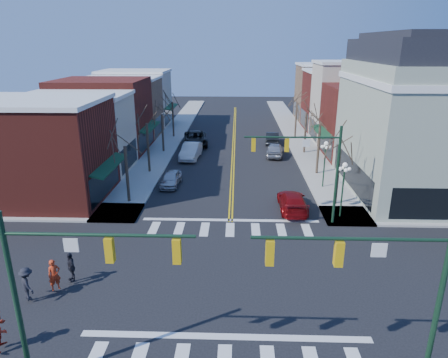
# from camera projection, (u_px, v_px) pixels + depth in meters

# --- Properties ---
(ground) EXTENTS (160.00, 160.00, 0.00)m
(ground) POSITION_uv_depth(u_px,v_px,m) (228.00, 279.00, 22.18)
(ground) COLOR black
(ground) RESTS_ON ground
(sidewalk_left) EXTENTS (3.50, 70.00, 0.15)m
(sidewalk_left) POSITION_uv_depth(u_px,v_px,m) (148.00, 169.00, 41.35)
(sidewalk_left) COLOR #9E9B93
(sidewalk_left) RESTS_ON ground
(sidewalk_right) EXTENTS (3.50, 70.00, 0.15)m
(sidewalk_right) POSITION_uv_depth(u_px,v_px,m) (318.00, 171.00, 40.80)
(sidewalk_right) COLOR #9E9B93
(sidewalk_right) RESTS_ON ground
(bldg_left_brick_a) EXTENTS (10.00, 8.50, 8.00)m
(bldg_left_brick_a) POSITION_uv_depth(u_px,v_px,m) (42.00, 152.00, 32.49)
(bldg_left_brick_a) COLOR maroon
(bldg_left_brick_a) RESTS_ON ground
(bldg_left_stucco_a) EXTENTS (10.00, 7.00, 7.50)m
(bldg_left_stucco_a) POSITION_uv_depth(u_px,v_px,m) (78.00, 135.00, 39.90)
(bldg_left_stucco_a) COLOR #BDB19C
(bldg_left_stucco_a) RESTS_ON ground
(bldg_left_brick_b) EXTENTS (10.00, 9.00, 8.50)m
(bldg_left_brick_b) POSITION_uv_depth(u_px,v_px,m) (103.00, 116.00, 47.31)
(bldg_left_brick_b) COLOR maroon
(bldg_left_brick_b) RESTS_ON ground
(bldg_left_tan) EXTENTS (10.00, 7.50, 7.80)m
(bldg_left_tan) POSITION_uv_depth(u_px,v_px,m) (123.00, 108.00, 55.22)
(bldg_left_tan) COLOR #936F51
(bldg_left_tan) RESTS_ON ground
(bldg_left_stucco_b) EXTENTS (10.00, 8.00, 8.20)m
(bldg_left_stucco_b) POSITION_uv_depth(u_px,v_px,m) (136.00, 99.00, 62.49)
(bldg_left_stucco_b) COLOR #BDB19C
(bldg_left_stucco_b) RESTS_ON ground
(bldg_right_brick_a) EXTENTS (10.00, 8.50, 8.00)m
(bldg_right_brick_a) POSITION_uv_depth(u_px,v_px,m) (371.00, 122.00, 44.75)
(bldg_right_brick_a) COLOR maroon
(bldg_right_brick_a) RESTS_ON ground
(bldg_right_stucco) EXTENTS (10.00, 7.00, 10.00)m
(bldg_right_stucco) POSITION_uv_depth(u_px,v_px,m) (354.00, 104.00, 51.76)
(bldg_right_stucco) COLOR #BDB19C
(bldg_right_stucco) RESTS_ON ground
(bldg_right_brick_b) EXTENTS (10.00, 8.00, 8.50)m
(bldg_right_brick_b) POSITION_uv_depth(u_px,v_px,m) (339.00, 101.00, 59.10)
(bldg_right_brick_b) COLOR maroon
(bldg_right_brick_b) RESTS_ON ground
(bldg_right_tan) EXTENTS (10.00, 8.00, 9.00)m
(bldg_right_tan) POSITION_uv_depth(u_px,v_px,m) (328.00, 93.00, 66.58)
(bldg_right_tan) COLOR #936F51
(bldg_right_tan) RESTS_ON ground
(victorian_corner) EXTENTS (12.25, 14.25, 13.30)m
(victorian_corner) POSITION_uv_depth(u_px,v_px,m) (430.00, 116.00, 33.22)
(victorian_corner) COLOR #98A28D
(victorian_corner) RESTS_ON ground
(traffic_mast_near_left) EXTENTS (6.60, 0.28, 7.20)m
(traffic_mast_near_left) POSITION_uv_depth(u_px,v_px,m) (64.00, 278.00, 13.83)
(traffic_mast_near_left) COLOR #14331E
(traffic_mast_near_left) RESTS_ON ground
(traffic_mast_near_right) EXTENTS (6.60, 0.28, 7.20)m
(traffic_mast_near_right) POSITION_uv_depth(u_px,v_px,m) (387.00, 284.00, 13.48)
(traffic_mast_near_right) COLOR #14331E
(traffic_mast_near_right) RESTS_ON ground
(traffic_mast_far_right) EXTENTS (6.60, 0.28, 7.20)m
(traffic_mast_far_right) POSITION_uv_depth(u_px,v_px,m) (311.00, 161.00, 27.48)
(traffic_mast_far_right) COLOR #14331E
(traffic_mast_far_right) RESTS_ON ground
(lamppost_corner) EXTENTS (0.36, 0.36, 4.33)m
(lamppost_corner) POSITION_uv_depth(u_px,v_px,m) (343.00, 181.00, 29.00)
(lamppost_corner) COLOR #14331E
(lamppost_corner) RESTS_ON ground
(lamppost_midblock) EXTENTS (0.36, 0.36, 4.33)m
(lamppost_midblock) POSITION_uv_depth(u_px,v_px,m) (325.00, 157.00, 35.15)
(lamppost_midblock) COLOR #14331E
(lamppost_midblock) RESTS_ON ground
(tree_left_a) EXTENTS (0.24, 0.24, 4.76)m
(tree_left_a) POSITION_uv_depth(u_px,v_px,m) (127.00, 175.00, 32.08)
(tree_left_a) COLOR #382B21
(tree_left_a) RESTS_ON ground
(tree_left_b) EXTENTS (0.24, 0.24, 5.04)m
(tree_left_b) POSITION_uv_depth(u_px,v_px,m) (148.00, 148.00, 39.60)
(tree_left_b) COLOR #382B21
(tree_left_b) RESTS_ON ground
(tree_left_c) EXTENTS (0.24, 0.24, 4.55)m
(tree_left_c) POSITION_uv_depth(u_px,v_px,m) (163.00, 134.00, 47.25)
(tree_left_c) COLOR #382B21
(tree_left_c) RESTS_ON ground
(tree_left_d) EXTENTS (0.24, 0.24, 4.90)m
(tree_left_d) POSITION_uv_depth(u_px,v_px,m) (173.00, 120.00, 54.76)
(tree_left_d) COLOR #382B21
(tree_left_d) RESTS_ON ground
(tree_right_a) EXTENTS (0.24, 0.24, 4.62)m
(tree_right_a) POSITION_uv_depth(u_px,v_px,m) (337.00, 178.00, 31.57)
(tree_right_a) COLOR #382B21
(tree_right_a) RESTS_ON ground
(tree_right_b) EXTENTS (0.24, 0.24, 5.18)m
(tree_right_b) POSITION_uv_depth(u_px,v_px,m) (318.00, 149.00, 39.05)
(tree_right_b) COLOR #382B21
(tree_right_b) RESTS_ON ground
(tree_right_c) EXTENTS (0.24, 0.24, 4.83)m
(tree_right_c) POSITION_uv_depth(u_px,v_px,m) (305.00, 133.00, 46.67)
(tree_right_c) COLOR #382B21
(tree_right_c) RESTS_ON ground
(tree_right_d) EXTENTS (0.24, 0.24, 4.97)m
(tree_right_d) POSITION_uv_depth(u_px,v_px,m) (296.00, 120.00, 54.22)
(tree_right_d) COLOR #382B21
(tree_right_d) RESTS_ON ground
(car_left_near) EXTENTS (1.76, 3.98, 1.33)m
(car_left_near) POSITION_uv_depth(u_px,v_px,m) (171.00, 179.00, 36.53)
(car_left_near) COLOR #AEAFB3
(car_left_near) RESTS_ON ground
(car_left_mid) EXTENTS (2.22, 5.32, 1.71)m
(car_left_mid) POSITION_uv_depth(u_px,v_px,m) (191.00, 151.00, 45.16)
(car_left_mid) COLOR silver
(car_left_mid) RESTS_ON ground
(car_left_far) EXTENTS (3.63, 6.52, 1.72)m
(car_left_far) POSITION_uv_depth(u_px,v_px,m) (195.00, 139.00, 50.99)
(car_left_far) COLOR black
(car_left_far) RESTS_ON ground
(car_right_near) EXTENTS (2.05, 5.04, 1.46)m
(car_right_near) POSITION_uv_depth(u_px,v_px,m) (292.00, 201.00, 31.12)
(car_right_near) COLOR maroon
(car_right_near) RESTS_ON ground
(car_right_mid) EXTENTS (2.44, 4.81, 1.57)m
(car_right_mid) POSITION_uv_depth(u_px,v_px,m) (275.00, 150.00, 46.05)
(car_right_mid) COLOR #A3A3A7
(car_right_mid) RESTS_ON ground
(car_right_far) EXTENTS (1.97, 4.75, 1.53)m
(car_right_far) POSITION_uv_depth(u_px,v_px,m) (272.00, 138.00, 51.76)
(car_right_far) COLOR black
(car_right_far) RESTS_ON ground
(pedestrian_red_a) EXTENTS (0.74, 0.72, 1.72)m
(pedestrian_red_a) POSITION_uv_depth(u_px,v_px,m) (54.00, 275.00, 20.74)
(pedestrian_red_a) COLOR red
(pedestrian_red_a) RESTS_ON sidewalk_left
(pedestrian_dark_a) EXTENTS (0.93, 1.03, 1.68)m
(pedestrian_dark_a) POSITION_uv_depth(u_px,v_px,m) (71.00, 267.00, 21.54)
(pedestrian_dark_a) COLOR black
(pedestrian_dark_a) RESTS_ON sidewalk_left
(pedestrian_dark_b) EXTENTS (1.27, 1.27, 1.76)m
(pedestrian_dark_b) POSITION_uv_depth(u_px,v_px,m) (27.00, 284.00, 19.93)
(pedestrian_dark_b) COLOR black
(pedestrian_dark_b) RESTS_ON sidewalk_left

